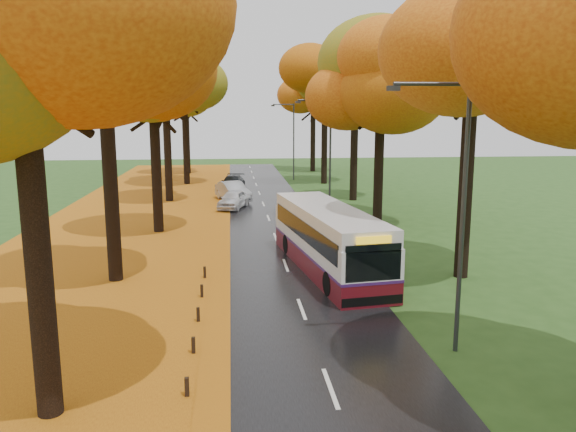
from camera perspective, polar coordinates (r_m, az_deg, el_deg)
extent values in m
cube|color=black|center=(33.27, -1.42, -1.83)|extent=(6.50, 90.00, 0.04)
cube|color=silver|center=(33.26, -1.42, -1.79)|extent=(0.12, 90.00, 0.01)
cube|color=#8B3F0C|center=(33.81, -16.82, -2.10)|extent=(12.00, 90.00, 0.02)
cube|color=#C77C14|center=(33.17, -6.68, -1.90)|extent=(0.90, 90.00, 0.01)
cylinder|color=black|center=(13.93, -24.19, -2.23)|extent=(0.60, 0.60, 8.58)
cylinder|color=black|center=(24.56, -17.63, 4.04)|extent=(0.60, 0.60, 9.15)
ellipsoid|color=orange|center=(24.62, -18.41, 17.38)|extent=(8.00, 8.00, 6.24)
cylinder|color=black|center=(34.33, -13.26, 5.00)|extent=(0.60, 0.60, 8.00)
ellipsoid|color=orange|center=(34.24, -13.62, 13.36)|extent=(9.20, 9.20, 7.18)
cylinder|color=black|center=(46.26, -12.14, 6.76)|extent=(0.60, 0.60, 8.58)
ellipsoid|color=orange|center=(46.24, -12.40, 13.40)|extent=(8.00, 8.00, 6.24)
cylinder|color=black|center=(57.13, -10.36, 7.79)|extent=(0.60, 0.60, 9.15)
ellipsoid|color=orange|center=(57.16, -10.56, 13.52)|extent=(9.20, 9.20, 7.18)
cylinder|color=black|center=(67.16, -10.21, 7.69)|extent=(0.60, 0.60, 8.00)
ellipsoid|color=orange|center=(67.11, -10.35, 11.95)|extent=(8.00, 8.00, 6.24)
cylinder|color=black|center=(25.11, 17.67, 4.25)|extent=(0.60, 0.60, 9.22)
ellipsoid|color=#BF710E|center=(25.19, 18.44, 17.37)|extent=(8.20, 8.20, 6.40)
cylinder|color=black|center=(36.27, 9.22, 5.58)|extent=(0.60, 0.60, 8.19)
ellipsoid|color=#BF710E|center=(36.20, 9.47, 13.68)|extent=(9.20, 9.20, 7.18)
cylinder|color=black|center=(46.08, 6.73, 6.99)|extent=(0.60, 0.60, 8.70)
ellipsoid|color=#BF710E|center=(46.07, 6.88, 13.76)|extent=(8.20, 8.20, 6.40)
cylinder|color=black|center=(56.74, 3.72, 7.95)|extent=(0.60, 0.60, 9.22)
ellipsoid|color=#BF710E|center=(56.78, 3.79, 13.77)|extent=(9.20, 9.20, 7.18)
cylinder|color=black|center=(68.70, 2.55, 7.98)|extent=(0.60, 0.60, 8.19)
ellipsoid|color=#BF710E|center=(68.66, 2.58, 12.25)|extent=(8.20, 8.20, 6.40)
cube|color=black|center=(15.11, -10.23, -16.73)|extent=(0.11, 0.11, 0.52)
cube|color=black|center=(17.46, -9.59, -12.83)|extent=(0.11, 0.11, 0.52)
cube|color=black|center=(19.87, -9.11, -9.87)|extent=(0.11, 0.11, 0.52)
cube|color=black|center=(22.32, -8.75, -7.55)|extent=(0.11, 0.11, 0.52)
cube|color=black|center=(24.81, -8.46, -5.69)|extent=(0.11, 0.11, 0.52)
cylinder|color=#333538|center=(17.08, 17.32, -0.55)|extent=(0.14, 0.14, 8.00)
cylinder|color=#333538|center=(16.40, 14.45, 12.86)|extent=(2.20, 0.11, 0.11)
cube|color=#333538|center=(16.05, 10.65, 12.64)|extent=(0.35, 0.18, 0.14)
cylinder|color=#333538|center=(38.12, 4.30, 5.78)|extent=(0.14, 0.14, 8.00)
cylinder|color=#333538|center=(37.82, 2.71, 11.67)|extent=(2.20, 0.11, 0.11)
cube|color=#333538|center=(37.68, 1.02, 11.50)|extent=(0.35, 0.18, 0.14)
cylinder|color=#333538|center=(59.86, 0.58, 7.52)|extent=(0.14, 0.14, 8.00)
cylinder|color=#333538|center=(59.67, -0.48, 11.26)|extent=(2.20, 0.11, 0.11)
cube|color=#333538|center=(59.57, -1.55, 11.14)|extent=(0.35, 0.18, 0.14)
cube|color=#540D15|center=(25.81, 4.06, -4.45)|extent=(3.91, 11.00, 0.88)
cube|color=silver|center=(25.56, 4.09, -2.12)|extent=(3.91, 11.00, 1.27)
cube|color=silver|center=(25.36, 4.12, 0.04)|extent=(3.83, 10.78, 0.68)
cube|color=#3A1958|center=(25.69, 4.07, -3.39)|extent=(3.93, 11.02, 0.12)
cube|color=black|center=(25.47, 4.10, -1.26)|extent=(3.82, 10.15, 0.83)
cube|color=black|center=(20.63, 8.66, -4.73)|extent=(2.14, 0.36, 1.37)
cube|color=yellow|center=(20.43, 8.73, -2.43)|extent=(1.34, 0.25, 0.27)
cube|color=black|center=(21.07, 8.53, -8.49)|extent=(2.39, 0.45, 0.34)
cylinder|color=black|center=(22.13, 4.24, -6.88)|extent=(0.41, 1.01, 0.98)
cylinder|color=black|center=(22.88, 9.53, -6.41)|extent=(0.41, 1.01, 0.98)
cylinder|color=black|center=(28.52, -0.04, -2.87)|extent=(0.41, 1.01, 0.98)
cylinder|color=black|center=(29.11, 4.19, -2.62)|extent=(0.41, 1.01, 0.98)
imported|color=silver|center=(42.02, -5.59, 1.69)|extent=(2.70, 4.27, 1.35)
imported|color=#94969B|center=(45.79, -5.62, 2.53)|extent=(3.08, 4.91, 1.53)
imported|color=black|center=(51.89, -5.66, 3.37)|extent=(2.59, 4.88, 1.35)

